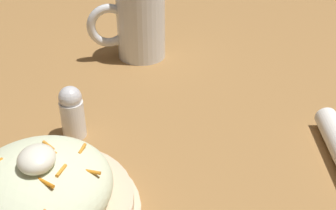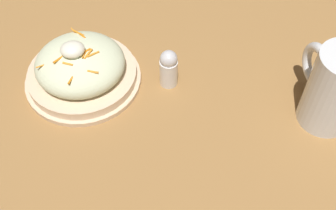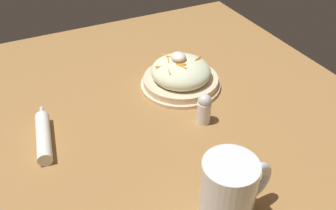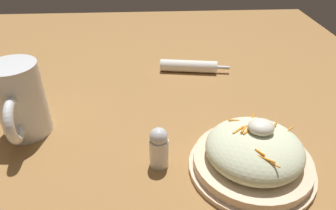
{
  "view_description": "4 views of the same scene",
  "coord_description": "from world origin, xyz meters",
  "px_view_note": "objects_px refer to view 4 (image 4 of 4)",
  "views": [
    {
      "loc": [
        0.59,
        -0.16,
        0.38
      ],
      "look_at": [
        0.07,
        -0.11,
        0.06
      ],
      "focal_mm": 45.64,
      "sensor_mm": 36.0,
      "label": 1
    },
    {
      "loc": [
        0.11,
        0.31,
        0.63
      ],
      "look_at": [
        0.06,
        -0.14,
        0.06
      ],
      "focal_mm": 45.2,
      "sensor_mm": 36.0,
      "label": 2
    },
    {
      "loc": [
        -0.56,
        0.15,
        0.6
      ],
      "look_at": [
        0.05,
        -0.15,
        0.08
      ],
      "focal_mm": 39.57,
      "sensor_mm": 36.0,
      "label": 3
    },
    {
      "loc": [
        0.04,
        -0.67,
        0.42
      ],
      "look_at": [
        0.07,
        -0.14,
        0.06
      ],
      "focal_mm": 33.33,
      "sensor_mm": 36.0,
      "label": 4
    }
  ],
  "objects_px": {
    "beer_mug": "(21,104)",
    "napkin_roll": "(189,66)",
    "salad_plate": "(253,155)",
    "salt_shaker": "(159,147)"
  },
  "relations": [
    {
      "from": "salad_plate",
      "to": "salt_shaker",
      "type": "relative_size",
      "value": 2.74
    },
    {
      "from": "beer_mug",
      "to": "salt_shaker",
      "type": "relative_size",
      "value": 1.89
    },
    {
      "from": "napkin_roll",
      "to": "salt_shaker",
      "type": "relative_size",
      "value": 2.39
    },
    {
      "from": "beer_mug",
      "to": "napkin_roll",
      "type": "height_order",
      "value": "beer_mug"
    },
    {
      "from": "beer_mug",
      "to": "salt_shaker",
      "type": "xyz_separation_m",
      "value": [
        0.27,
        -0.11,
        -0.03
      ]
    },
    {
      "from": "beer_mug",
      "to": "napkin_roll",
      "type": "xyz_separation_m",
      "value": [
        0.37,
        0.26,
        -0.05
      ]
    },
    {
      "from": "beer_mug",
      "to": "napkin_roll",
      "type": "relative_size",
      "value": 0.79
    },
    {
      "from": "salad_plate",
      "to": "beer_mug",
      "type": "relative_size",
      "value": 1.45
    },
    {
      "from": "salad_plate",
      "to": "salt_shaker",
      "type": "height_order",
      "value": "salad_plate"
    },
    {
      "from": "salad_plate",
      "to": "salt_shaker",
      "type": "bearing_deg",
      "value": 172.23
    }
  ]
}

